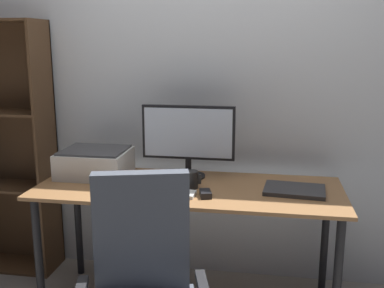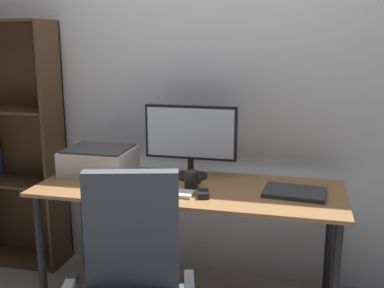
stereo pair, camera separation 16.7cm
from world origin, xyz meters
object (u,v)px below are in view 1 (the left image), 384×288
at_px(desk, 189,201).
at_px(coffee_mug, 192,179).
at_px(printer, 95,162).
at_px(bookshelf, 7,150).
at_px(mouse, 205,194).
at_px(monitor, 188,137).
at_px(laptop, 294,190).
at_px(keyboard, 168,193).

xyz_separation_m(desk, coffee_mug, (0.02, -0.02, 0.13)).
relative_size(printer, bookshelf, 0.24).
relative_size(desk, printer, 4.25).
relative_size(desk, mouse, 17.69).
distance_m(monitor, laptop, 0.68).
bearing_deg(bookshelf, coffee_mug, -14.62).
relative_size(desk, bookshelf, 1.02).
relative_size(keyboard, laptop, 0.91).
distance_m(desk, mouse, 0.22).
relative_size(monitor, laptop, 1.71).
bearing_deg(mouse, coffee_mug, 111.20).
bearing_deg(printer, monitor, 5.89).
distance_m(coffee_mug, laptop, 0.56).
height_order(desk, mouse, mouse).
height_order(desk, printer, printer).
xyz_separation_m(monitor, mouse, (0.15, -0.33, -0.23)).
distance_m(keyboard, printer, 0.59).
bearing_deg(bookshelf, laptop, -9.65).
relative_size(monitor, bookshelf, 0.33).
bearing_deg(bookshelf, desk, -14.05).
xyz_separation_m(coffee_mug, printer, (-0.62, 0.14, 0.03)).
height_order(printer, bookshelf, bookshelf).
distance_m(mouse, printer, 0.77).
bearing_deg(laptop, mouse, -156.00).
bearing_deg(bookshelf, mouse, -18.61).
relative_size(mouse, printer, 0.24).
distance_m(printer, bookshelf, 0.73).
bearing_deg(laptop, monitor, 169.05).
bearing_deg(monitor, bookshelf, 173.63).
distance_m(keyboard, bookshelf, 1.30).
height_order(keyboard, laptop, laptop).
distance_m(laptop, printer, 1.18).
xyz_separation_m(keyboard, laptop, (0.66, 0.16, 0.00)).
bearing_deg(mouse, keyboard, 165.22).
xyz_separation_m(desk, laptop, (0.58, 0.01, 0.10)).
bearing_deg(desk, coffee_mug, -43.19).
relative_size(keyboard, printer, 0.72).
distance_m(mouse, coffee_mug, 0.17).
height_order(desk, coffee_mug, coffee_mug).
bearing_deg(laptop, keyboard, -161.42).
xyz_separation_m(desk, mouse, (0.12, -0.15, 0.10)).
bearing_deg(desk, monitor, 100.55).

